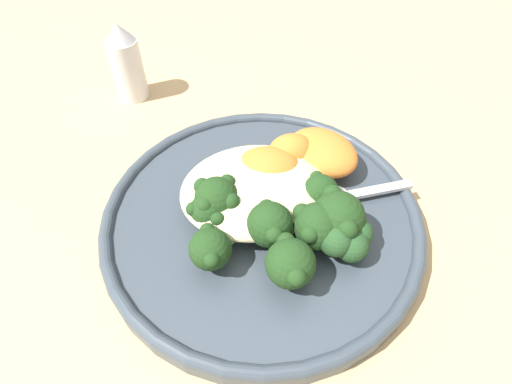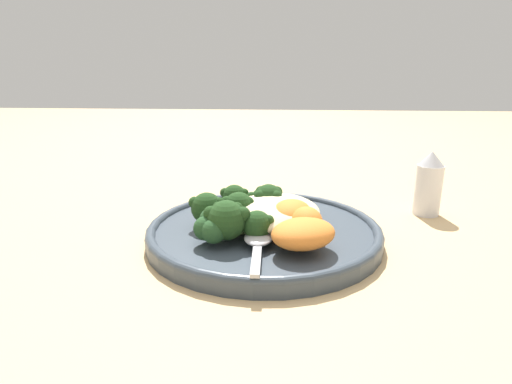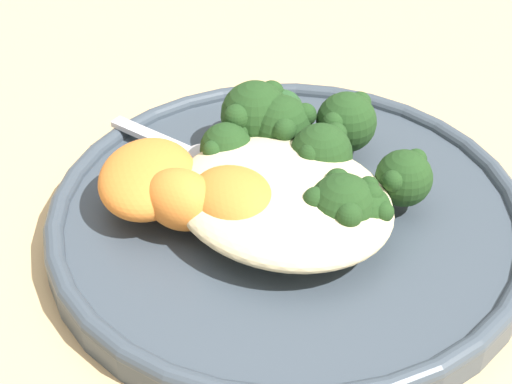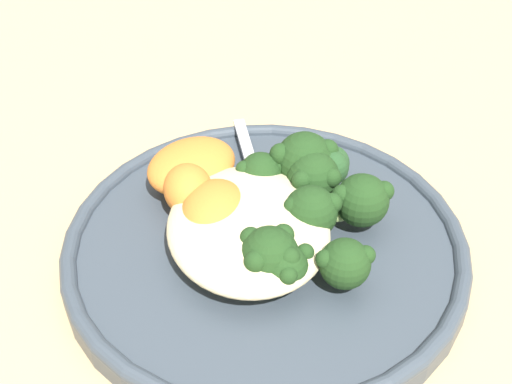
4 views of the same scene
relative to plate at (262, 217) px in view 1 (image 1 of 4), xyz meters
The scene contains 17 objects.
ground_plane 0.03m from the plate, 119.82° to the right, with size 4.00×4.00×0.00m, color tan.
plate is the anchor object (origin of this frame).
quinoa_mound 0.03m from the plate, 109.22° to the left, with size 0.13×0.11×0.03m, color beige.
broccoli_stalk_0 0.04m from the plate, behind, with size 0.09×0.04×0.04m.
broccoli_stalk_1 0.04m from the plate, behind, with size 0.11×0.05×0.03m.
broccoli_stalk_2 0.06m from the plate, 139.70° to the right, with size 0.10×0.09×0.03m.
broccoli_stalk_3 0.04m from the plate, 87.69° to the right, with size 0.04×0.09×0.04m.
broccoli_stalk_4 0.06m from the plate, 82.56° to the right, with size 0.04×0.13×0.04m.
broccoli_stalk_5 0.06m from the plate, 45.32° to the right, with size 0.06×0.08×0.04m.
broccoli_stalk_6 0.06m from the plate, 32.26° to the right, with size 0.08×0.09×0.04m.
broccoli_stalk_7 0.05m from the plate, ahead, with size 0.08×0.05×0.03m.
sweet_potato_chunk_0 0.09m from the plate, 33.79° to the left, with size 0.07×0.06×0.03m, color orange.
sweet_potato_chunk_1 0.04m from the plate, 69.68° to the left, with size 0.06×0.05×0.03m, color orange.
sweet_potato_chunk_2 0.07m from the plate, 52.54° to the left, with size 0.04×0.04×0.03m, color orange.
kale_tuft 0.08m from the plate, 41.83° to the right, with size 0.05×0.05×0.03m.
spoon 0.07m from the plate, ahead, with size 0.11×0.03×0.01m.
salt_shaker 0.26m from the plate, 116.53° to the left, with size 0.04×0.04×0.09m.
Camera 1 is at (-0.04, -0.20, 0.30)m, focal length 28.00 mm.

